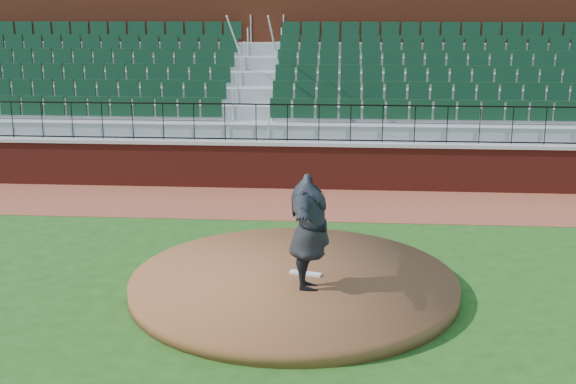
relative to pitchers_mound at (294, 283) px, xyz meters
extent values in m
plane|color=#1E4A15|center=(-0.24, 0.34, -0.12)|extent=(90.00, 90.00, 0.00)
cube|color=brown|center=(-0.24, 5.74, -0.12)|extent=(34.00, 3.20, 0.01)
cube|color=maroon|center=(-0.24, 7.34, 0.47)|extent=(34.00, 0.35, 1.20)
cube|color=#B7B7B7|center=(-0.24, 7.34, 1.12)|extent=(34.00, 0.45, 0.10)
cube|color=maroon|center=(-0.24, 12.87, 2.62)|extent=(34.00, 0.50, 5.50)
cylinder|color=brown|center=(0.00, 0.00, 0.00)|extent=(5.71, 5.71, 0.25)
cube|color=white|center=(0.20, 0.12, 0.14)|extent=(0.58, 0.28, 0.04)
imported|color=black|center=(0.29, -0.52, 1.11)|extent=(0.73, 2.45, 1.98)
camera|label=1|loc=(0.77, -11.67, 4.67)|focal=44.47mm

